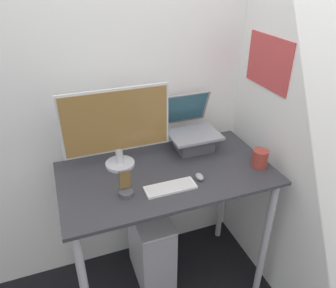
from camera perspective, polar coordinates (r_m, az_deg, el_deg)
name	(u,v)px	position (r m, az deg, el deg)	size (l,w,h in m)	color
wall_back	(143,85)	(2.03, -4.30, 10.13)	(6.00, 0.05, 2.60)	white
wall_side_right	(320,117)	(1.77, 24.98, 4.35)	(0.06, 6.00, 2.60)	white
desk	(167,193)	(1.94, -0.20, -8.56)	(1.19, 0.65, 0.93)	#333338
laptop	(193,135)	(2.05, 4.29, 1.52)	(0.31, 0.32, 0.33)	#4C4C51
monitor	(117,127)	(1.81, -8.90, 2.91)	(0.60, 0.17, 0.47)	silver
keyboard	(170,187)	(1.72, 0.42, -7.56)	(0.27, 0.10, 0.02)	white
mouse	(199,177)	(1.80, 5.51, -5.69)	(0.04, 0.06, 0.03)	#99999E
cell_phone	(126,188)	(1.67, -7.36, -7.69)	(0.07, 0.07, 0.15)	#4C4C51
computer_tower	(151,247)	(2.32, -2.97, -17.45)	(0.22, 0.42, 0.55)	silver
mug	(260,158)	(1.95, 15.73, -2.42)	(0.09, 0.09, 0.10)	#9E382D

